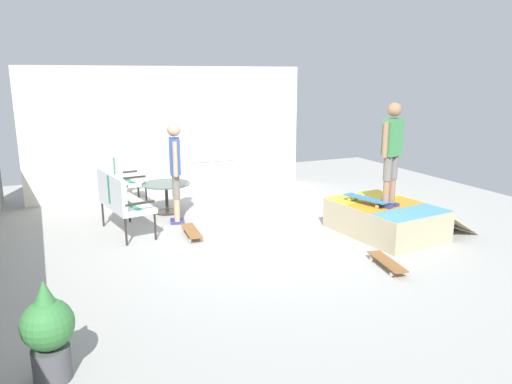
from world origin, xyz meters
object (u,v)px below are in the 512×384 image
(patio_chair_near_house, at_px, (124,177))
(skateboard_on_ramp, at_px, (366,199))
(skate_ramp, at_px, (387,219))
(person_skater, at_px, (392,147))
(person_watching, at_px, (175,165))
(skateboard_by_bench, at_px, (191,231))
(potted_plant, at_px, (48,330))
(skateboard_spare, at_px, (387,262))
(patio_bench, at_px, (120,198))
(patio_table, at_px, (166,192))

(patio_chair_near_house, distance_m, skateboard_on_ramp, 4.66)
(skate_ramp, relative_size, person_skater, 1.26)
(patio_chair_near_house, xyz_separation_m, person_watching, (-1.42, -0.66, 0.42))
(skateboard_by_bench, distance_m, potted_plant, 3.88)
(person_skater, bearing_deg, skateboard_spare, 141.62)
(skateboard_spare, xyz_separation_m, potted_plant, (-0.82, 4.22, 0.38))
(skate_ramp, height_order, patio_bench, patio_bench)
(patio_chair_near_house, height_order, patio_table, patio_chair_near_house)
(potted_plant, bearing_deg, skateboard_on_ramp, -66.15)
(patio_chair_near_house, relative_size, person_skater, 0.63)
(person_skater, height_order, skateboard_by_bench, person_skater)
(skateboard_spare, distance_m, skateboard_on_ramp, 1.52)
(patio_table, relative_size, person_watching, 0.51)
(patio_bench, relative_size, skateboard_by_bench, 1.63)
(patio_table, bearing_deg, person_watching, -179.34)
(skateboard_spare, bearing_deg, skate_ramp, -38.16)
(patio_bench, distance_m, skateboard_spare, 4.26)
(patio_bench, relative_size, person_watching, 0.75)
(patio_chair_near_house, xyz_separation_m, potted_plant, (-5.42, 1.52, -0.15))
(patio_chair_near_house, xyz_separation_m, person_skater, (-3.55, -3.53, 0.84))
(patio_bench, distance_m, skateboard_on_ramp, 3.98)
(patio_table, bearing_deg, skateboard_by_bench, -179.20)
(person_watching, distance_m, potted_plant, 4.59)
(patio_chair_near_house, xyz_separation_m, patio_table, (-0.73, -0.66, -0.21))
(skateboard_spare, bearing_deg, skateboard_by_bench, 40.69)
(patio_chair_near_house, height_order, potted_plant, patio_chair_near_house)
(skateboard_by_bench, relative_size, skateboard_on_ramp, 0.99)
(patio_table, bearing_deg, potted_plant, 155.15)
(skate_ramp, bearing_deg, person_watching, 56.10)
(patio_chair_near_house, distance_m, person_watching, 1.62)
(patio_chair_near_house, height_order, person_watching, person_watching)
(skate_ramp, xyz_separation_m, patio_chair_near_house, (3.42, 3.63, 0.36))
(person_watching, height_order, skateboard_spare, person_watching)
(skate_ramp, xyz_separation_m, patio_table, (2.68, 2.98, 0.15))
(skate_ramp, distance_m, patio_chair_near_house, 5.00)
(skateboard_on_ramp, bearing_deg, skateboard_spare, 155.63)
(patio_chair_near_house, bearing_deg, skateboard_by_bench, -163.21)
(skateboard_by_bench, xyz_separation_m, skateboard_spare, (-2.36, -2.03, 0.00))
(person_skater, distance_m, skateboard_spare, 1.91)
(patio_chair_near_house, xyz_separation_m, skateboard_by_bench, (-2.24, -0.68, -0.53))
(patio_chair_near_house, xyz_separation_m, skateboard_spare, (-4.60, -2.70, -0.53))
(person_skater, bearing_deg, patio_table, 45.58)
(patio_table, height_order, person_watching, person_watching)
(patio_table, height_order, skateboard_spare, patio_table)
(patio_bench, relative_size, patio_chair_near_house, 1.30)
(patio_chair_near_house, distance_m, patio_table, 1.00)
(patio_bench, xyz_separation_m, skateboard_on_ramp, (-1.63, -3.63, -0.02))
(person_watching, distance_m, skateboard_by_bench, 1.26)
(person_watching, distance_m, skateboard_on_ramp, 3.26)
(potted_plant, bearing_deg, skateboard_spare, -79.01)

